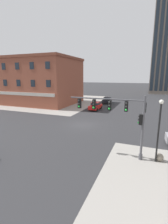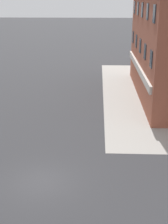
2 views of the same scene
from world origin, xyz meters
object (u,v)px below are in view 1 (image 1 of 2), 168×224
Objects in this scene: bollard_sphere_curb_a at (159,157)px; street_lamp_corner_near at (159,124)px; car_main_northbound_near at (96,106)px; traffic_signal_main at (123,114)px; car_main_southbound_near at (107,100)px.

bollard_sphere_curb_a is 3.07m from street_lamp_corner_near.
bollard_sphere_curb_a is at bearing -58.10° from car_main_northbound_near.
street_lamp_corner_near is 22.75m from car_main_northbound_near.
street_lamp_corner_near is at bearing -138.00° from bollard_sphere_curb_a.
bollard_sphere_curb_a is 0.15× the size of car_main_northbound_near.
traffic_signal_main is 21.35m from car_main_northbound_near.
car_main_northbound_near is at bearing -90.88° from car_main_southbound_near.
car_main_northbound_near reaches higher than bollard_sphere_curb_a.
street_lamp_corner_near is at bearing -68.51° from car_main_southbound_near.
bollard_sphere_curb_a is 31.16m from car_main_southbound_near.
bollard_sphere_curb_a is 22.55m from car_main_northbound_near.
street_lamp_corner_near reaches higher than bollard_sphere_curb_a.
car_main_southbound_near is at bearing 112.19° from bollard_sphere_curb_a.
street_lamp_corner_near is 1.21× the size of car_main_northbound_near.
bollard_sphere_curb_a is at bearing 42.00° from street_lamp_corner_near.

